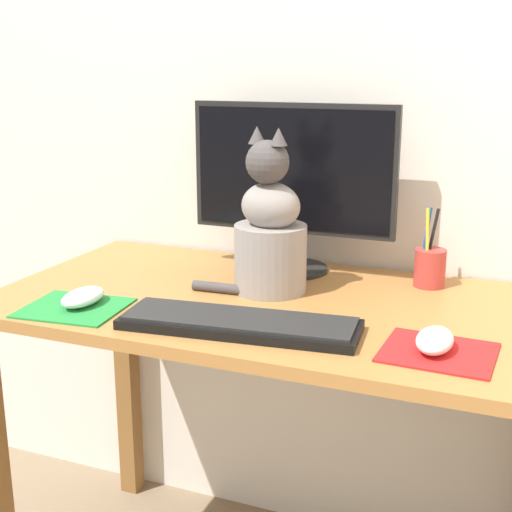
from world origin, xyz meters
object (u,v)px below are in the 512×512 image
computer_mouse_left (83,297)px  computer_mouse_right (435,340)px  monitor (292,180)px  keyboard (239,323)px  pen_cup (430,266)px  cat (270,232)px

computer_mouse_left → computer_mouse_right: computer_mouse_right is taller
monitor → keyboard: (0.04, -0.40, -0.20)m
keyboard → computer_mouse_right: computer_mouse_right is taller
monitor → pen_cup: (0.32, 0.00, -0.17)m
computer_mouse_right → keyboard: bearing=-176.1°
computer_mouse_left → monitor: bearing=52.6°
computer_mouse_right → monitor: bearing=136.1°
monitor → cat: bearing=-87.6°
monitor → cat: 0.18m
cat → pen_cup: (0.31, 0.16, -0.08)m
computer_mouse_left → pen_cup: 0.74m
cat → pen_cup: 0.36m
keyboard → computer_mouse_right: 0.35m
computer_mouse_left → computer_mouse_right: bearing=2.1°
computer_mouse_right → pen_cup: size_ratio=0.63×
computer_mouse_left → pen_cup: (0.62, 0.40, 0.03)m
cat → pen_cup: bearing=45.2°
cat → pen_cup: cat is taller
computer_mouse_right → pen_cup: bearing=100.2°
monitor → pen_cup: monitor is taller
cat → computer_mouse_left: bearing=-125.2°
keyboard → pen_cup: size_ratio=2.62×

